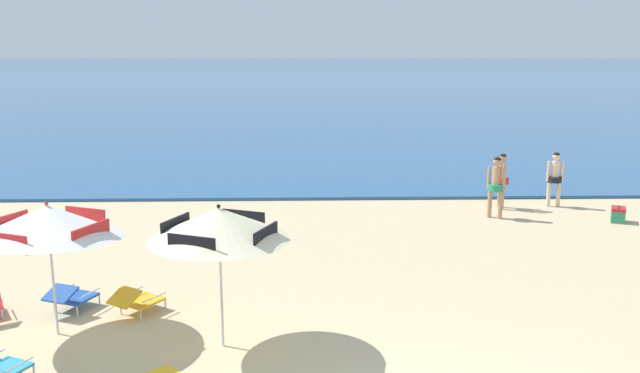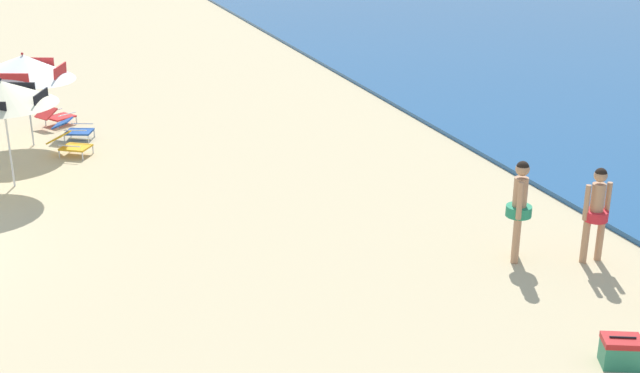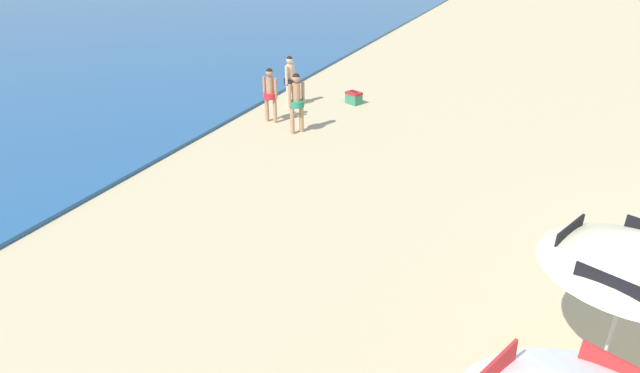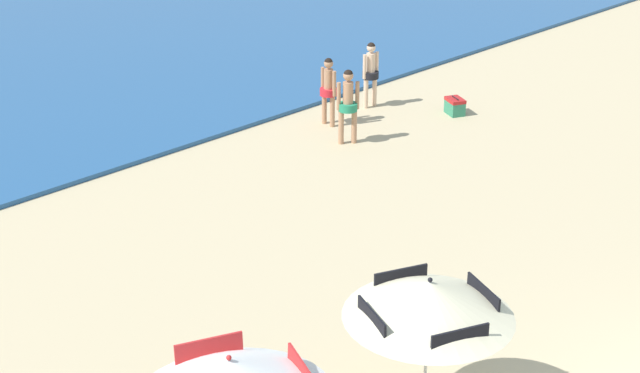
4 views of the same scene
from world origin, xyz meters
The scene contains 5 objects.
beach_umbrella_striped_second centered at (-2.91, 2.84, 1.95)m, with size 2.62×2.62×2.26m.
person_standing_near_shore centered at (4.12, 11.60, 0.94)m, with size 0.40×0.48×1.62m.
person_standing_beside centered at (3.61, 10.48, 0.99)m, with size 0.44×0.42×1.71m.
person_wading_in centered at (5.74, 11.77, 0.94)m, with size 0.48×0.40×1.63m.
cooler_box centered at (6.80, 9.97, 0.20)m, with size 0.53×0.60×0.43m.
Camera 3 is at (-9.09, 4.08, 5.32)m, focal length 29.71 mm.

